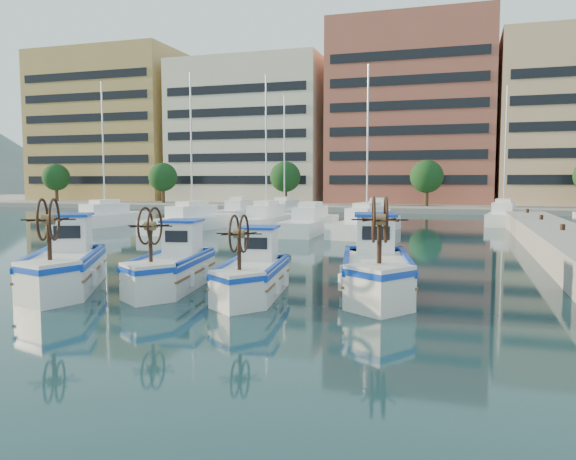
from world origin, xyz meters
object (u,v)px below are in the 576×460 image
object	(u,v)px
fishing_boat_a	(65,263)
fishing_boat_b	(173,264)
fishing_boat_c	(253,272)
fishing_boat_d	(376,266)

from	to	relation	value
fishing_boat_a	fishing_boat_b	xyz separation A→B (m)	(3.37, 1.28, -0.08)
fishing_boat_c	fishing_boat_d	size ratio (longest dim) A/B	0.84
fishing_boat_b	fishing_boat_d	bearing A→B (deg)	-0.89
fishing_boat_c	fishing_boat_a	bearing A→B (deg)	179.93
fishing_boat_a	fishing_boat_b	world-z (taller)	fishing_boat_a
fishing_boat_a	fishing_boat_c	bearing A→B (deg)	-19.44
fishing_boat_a	fishing_boat_c	distance (m)	6.52
fishing_boat_b	fishing_boat_d	distance (m)	6.89
fishing_boat_b	fishing_boat_d	size ratio (longest dim) A/B	0.89
fishing_boat_a	fishing_boat_b	bearing A→B (deg)	-6.84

